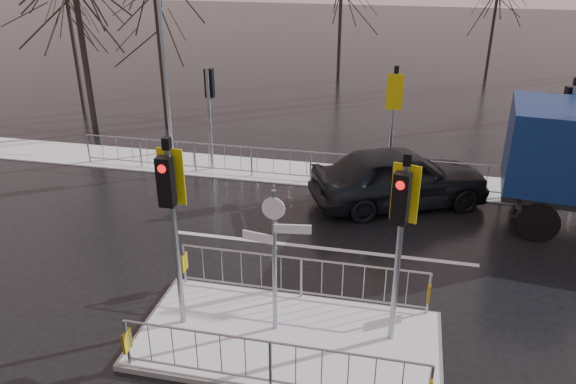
# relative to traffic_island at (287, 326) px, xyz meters

# --- Properties ---
(ground) EXTENTS (120.00, 120.00, 0.00)m
(ground) POSITION_rel_traffic_island_xyz_m (0.01, -0.01, -0.39)
(ground) COLOR black
(ground) RESTS_ON ground
(snow_verge) EXTENTS (30.00, 2.00, 0.04)m
(snow_verge) POSITION_rel_traffic_island_xyz_m (0.01, 8.59, -0.37)
(snow_verge) COLOR white
(snow_verge) RESTS_ON ground
(lane_markings) EXTENTS (8.00, 11.38, 0.01)m
(lane_markings) POSITION_rel_traffic_island_xyz_m (0.01, -0.34, -0.39)
(lane_markings) COLOR silver
(lane_markings) RESTS_ON ground
(traffic_island) EXTENTS (6.00, 3.04, 4.15)m
(traffic_island) POSITION_rel_traffic_island_xyz_m (0.00, 0.00, 0.00)
(traffic_island) COLOR slate
(traffic_island) RESTS_ON ground
(far_kerb_fixtures) EXTENTS (18.00, 0.65, 3.83)m
(far_kerb_fixtures) POSITION_rel_traffic_island_xyz_m (0.31, 8.08, 0.63)
(far_kerb_fixtures) COLOR gray
(far_kerb_fixtures) RESTS_ON ground
(car_far_lane) EXTENTS (5.66, 4.10, 1.79)m
(car_far_lane) POSITION_rel_traffic_island_xyz_m (1.89, 6.89, 0.50)
(car_far_lane) COLOR black
(car_far_lane) RESTS_ON ground
(tree_near_c) EXTENTS (3.50, 3.50, 6.61)m
(tree_near_c) POSITION_rel_traffic_island_xyz_m (-12.49, 13.49, 4.11)
(tree_near_c) COLOR black
(tree_near_c) RESTS_ON ground
(tree_far_b) EXTENTS (3.25, 3.25, 6.14)m
(tree_far_b) POSITION_rel_traffic_island_xyz_m (6.01, 23.99, 3.79)
(tree_far_b) COLOR black
(tree_far_b) RESTS_ON ground
(street_lamp_left) EXTENTS (1.25, 0.18, 8.20)m
(street_lamp_left) POSITION_rel_traffic_island_xyz_m (-6.42, 9.49, 4.10)
(street_lamp_left) COLOR gray
(street_lamp_left) RESTS_ON ground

